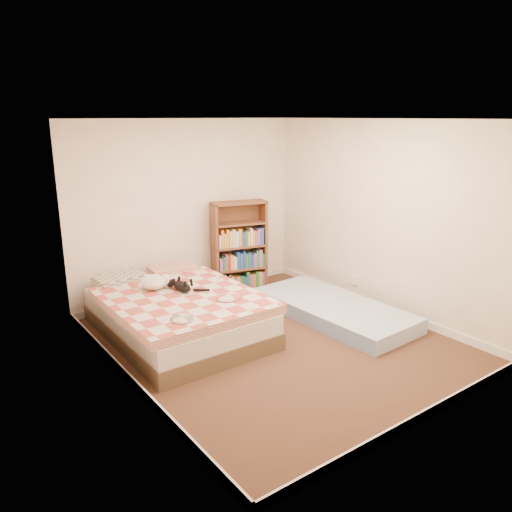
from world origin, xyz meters
TOP-DOWN VIEW (x-y plane):
  - room at (0.00, 0.00)m, footprint 3.51×4.01m
  - bed at (-0.82, 0.88)m, footprint 1.62×2.20m
  - bookshelf at (0.68, 1.75)m, footprint 0.87×0.45m
  - floor_mattress at (1.06, 0.13)m, footprint 1.06×2.20m
  - black_cat at (-0.73, 0.88)m, footprint 0.27×0.57m
  - white_dog at (-0.97, 1.12)m, footprint 0.40×0.43m

SIDE VIEW (x-z plane):
  - floor_mattress at x=1.06m, z-range 0.00..0.19m
  - bed at x=-0.82m, z-range -0.03..0.56m
  - bookshelf at x=0.68m, z-range -0.16..1.18m
  - black_cat at x=-0.73m, z-range 0.52..0.65m
  - white_dog at x=-0.97m, z-range 0.53..0.70m
  - room at x=0.00m, z-range -0.06..2.45m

